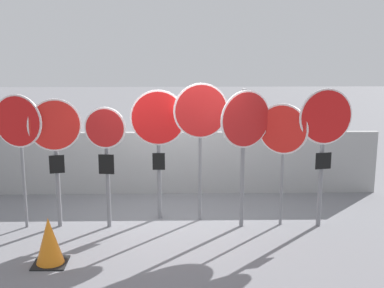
% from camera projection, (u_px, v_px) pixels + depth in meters
% --- Properties ---
extents(ground_plane, '(40.00, 40.00, 0.00)m').
position_uv_depth(ground_plane, '(174.00, 219.00, 9.39)').
color(ground_plane, slate).
extents(fence_back, '(8.10, 0.12, 1.26)m').
position_uv_depth(fence_back, '(175.00, 163.00, 10.71)').
color(fence_back, gray).
rests_on(fence_back, ground).
extents(stop_sign_0, '(0.84, 0.29, 2.26)m').
position_uv_depth(stop_sign_0, '(18.00, 128.00, 8.61)').
color(stop_sign_0, slate).
rests_on(stop_sign_0, ground).
extents(stop_sign_1, '(0.84, 0.25, 2.19)m').
position_uv_depth(stop_sign_1, '(55.00, 137.00, 8.68)').
color(stop_sign_1, slate).
rests_on(stop_sign_1, ground).
extents(stop_sign_2, '(0.68, 0.15, 2.06)m').
position_uv_depth(stop_sign_2, '(106.00, 143.00, 8.69)').
color(stop_sign_2, slate).
rests_on(stop_sign_2, ground).
extents(stop_sign_3, '(0.95, 0.13, 2.28)m').
position_uv_depth(stop_sign_3, '(158.00, 129.00, 9.05)').
color(stop_sign_3, slate).
rests_on(stop_sign_3, ground).
extents(stop_sign_4, '(0.92, 0.19, 2.41)m').
position_uv_depth(stop_sign_4, '(201.00, 118.00, 8.92)').
color(stop_sign_4, slate).
rests_on(stop_sign_4, ground).
extents(stop_sign_5, '(0.85, 0.46, 2.34)m').
position_uv_depth(stop_sign_5, '(245.00, 129.00, 8.65)').
color(stop_sign_5, slate).
rests_on(stop_sign_5, ground).
extents(stop_sign_6, '(0.76, 0.40, 2.10)m').
position_uv_depth(stop_sign_6, '(283.00, 135.00, 8.76)').
color(stop_sign_6, slate).
rests_on(stop_sign_6, ground).
extents(stop_sign_7, '(0.90, 0.23, 2.35)m').
position_uv_depth(stop_sign_7, '(325.00, 130.00, 8.67)').
color(stop_sign_7, slate).
rests_on(stop_sign_7, ground).
extents(traffic_cone_0, '(0.48, 0.48, 0.70)m').
position_uv_depth(traffic_cone_0, '(49.00, 241.00, 7.58)').
color(traffic_cone_0, black).
rests_on(traffic_cone_0, ground).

